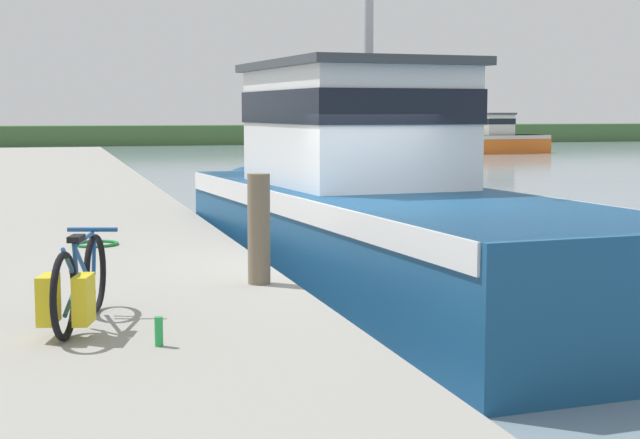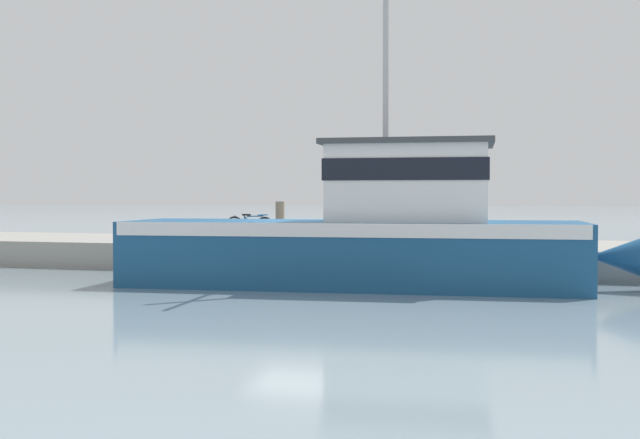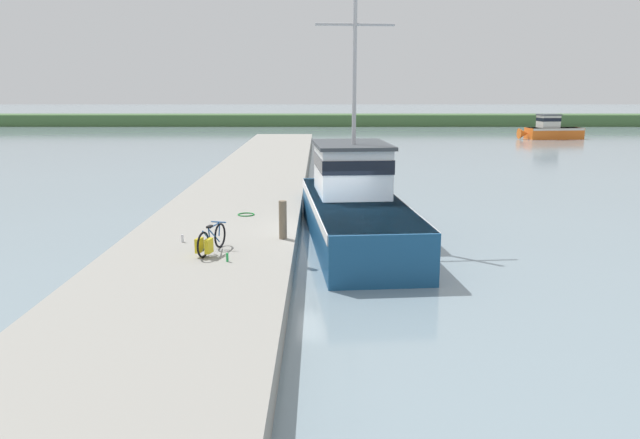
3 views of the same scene
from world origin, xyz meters
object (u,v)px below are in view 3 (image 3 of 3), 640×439
(boat_white_moored, at_px, (551,130))
(bicycle_touring, at_px, (209,241))
(mooring_post, at_px, (283,220))
(water_bottle_by_bike, at_px, (182,238))
(water_bottle_on_curb, at_px, (227,257))
(fishing_boat_main, at_px, (354,203))

(boat_white_moored, bearing_deg, bicycle_touring, 143.77)
(mooring_post, height_order, water_bottle_by_bike, mooring_post)
(mooring_post, xyz_separation_m, water_bottle_by_bike, (-2.93, -0.42, -0.46))
(water_bottle_on_curb, xyz_separation_m, water_bottle_by_bike, (-1.62, 2.08, -0.00))
(boat_white_moored, distance_m, bicycle_touring, 53.22)
(water_bottle_on_curb, distance_m, water_bottle_by_bike, 2.64)
(bicycle_touring, distance_m, water_bottle_by_bike, 1.69)
(water_bottle_by_bike, bearing_deg, water_bottle_on_curb, -52.00)
(water_bottle_on_curb, bearing_deg, bicycle_touring, 127.67)
(fishing_boat_main, distance_m, water_bottle_by_bike, 6.31)
(boat_white_moored, distance_m, water_bottle_by_bike, 52.60)
(water_bottle_by_bike, bearing_deg, bicycle_touring, -51.80)
(mooring_post, bearing_deg, fishing_boat_main, 53.88)
(water_bottle_by_bike, bearing_deg, fishing_boat_main, 34.20)
(mooring_post, relative_size, water_bottle_on_curb, 5.02)
(mooring_post, bearing_deg, water_bottle_by_bike, -171.88)
(bicycle_touring, height_order, water_bottle_by_bike, bicycle_touring)
(fishing_boat_main, bearing_deg, bicycle_touring, -135.92)
(bicycle_touring, bearing_deg, boat_white_moored, 75.72)
(fishing_boat_main, distance_m, bicycle_touring, 6.41)
(fishing_boat_main, height_order, mooring_post, fishing_boat_main)
(boat_white_moored, distance_m, mooring_post, 50.78)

